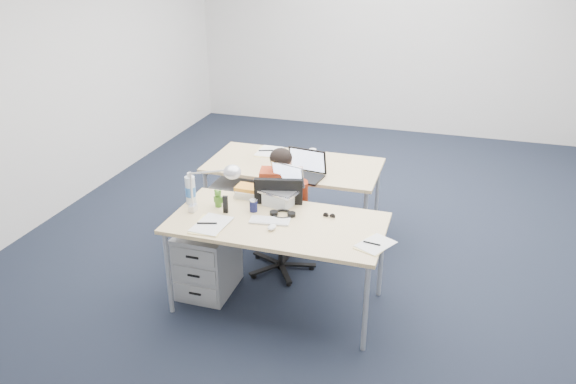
% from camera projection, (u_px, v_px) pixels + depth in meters
% --- Properties ---
extents(floor, '(7.00, 7.00, 0.00)m').
position_uv_depth(floor, '(344.00, 237.00, 5.46)').
color(floor, black).
rests_on(floor, ground).
extents(room, '(6.02, 7.02, 2.80)m').
position_uv_depth(room, '(352.00, 59.00, 4.75)').
color(room, beige).
rests_on(room, ground).
extents(desk_near, '(1.60, 0.80, 0.73)m').
position_uv_depth(desk_near, '(277.00, 227.00, 4.19)').
color(desk_near, tan).
rests_on(desk_near, ground).
extents(desk_far, '(1.60, 0.80, 0.73)m').
position_uv_depth(desk_far, '(294.00, 168.00, 5.26)').
color(desk_far, tan).
rests_on(desk_far, ground).
extents(office_chair, '(0.72, 0.72, 0.94)m').
position_uv_depth(office_chair, '(280.00, 244.00, 4.80)').
color(office_chair, black).
rests_on(office_chair, ground).
extents(seated_person, '(0.42, 0.65, 1.11)m').
position_uv_depth(seated_person, '(283.00, 205.00, 4.83)').
color(seated_person, '#9F3316').
rests_on(seated_person, ground).
extents(drawer_pedestal_near, '(0.40, 0.50, 0.55)m').
position_uv_depth(drawer_pedestal_near, '(208.00, 260.00, 4.54)').
color(drawer_pedestal_near, '#97999C').
rests_on(drawer_pedestal_near, ground).
extents(drawer_pedestal_far, '(0.40, 0.50, 0.55)m').
position_uv_depth(drawer_pedestal_far, '(239.00, 206.00, 5.45)').
color(drawer_pedestal_far, '#97999C').
rests_on(drawer_pedestal_far, ground).
extents(silver_laptop, '(0.33, 0.29, 0.30)m').
position_uv_depth(silver_laptop, '(280.00, 187.00, 4.38)').
color(silver_laptop, silver).
rests_on(silver_laptop, desk_near).
extents(wireless_keyboard, '(0.31, 0.16, 0.01)m').
position_uv_depth(wireless_keyboard, '(270.00, 221.00, 4.17)').
color(wireless_keyboard, white).
rests_on(wireless_keyboard, desk_near).
extents(computer_mouse, '(0.06, 0.09, 0.03)m').
position_uv_depth(computer_mouse, '(272.00, 227.00, 4.05)').
color(computer_mouse, white).
rests_on(computer_mouse, desk_near).
extents(headphones, '(0.22, 0.18, 0.03)m').
position_uv_depth(headphones, '(283.00, 214.00, 4.25)').
color(headphones, black).
rests_on(headphones, desk_near).
extents(can_koozie, '(0.08, 0.08, 0.10)m').
position_uv_depth(can_koozie, '(253.00, 205.00, 4.31)').
color(can_koozie, '#151943').
rests_on(can_koozie, desk_near).
extents(water_bottle, '(0.10, 0.10, 0.26)m').
position_uv_depth(water_bottle, '(190.00, 188.00, 4.41)').
color(water_bottle, silver).
rests_on(water_bottle, desk_near).
extents(bear_figurine, '(0.09, 0.08, 0.14)m').
position_uv_depth(bear_figurine, '(218.00, 198.00, 4.38)').
color(bear_figurine, '#2E6E1D').
rests_on(bear_figurine, desk_near).
extents(book_stack, '(0.21, 0.16, 0.09)m').
position_uv_depth(book_stack, '(248.00, 191.00, 4.56)').
color(book_stack, silver).
rests_on(book_stack, desk_near).
extents(cordless_phone, '(0.04, 0.03, 0.14)m').
position_uv_depth(cordless_phone, '(225.00, 204.00, 4.28)').
color(cordless_phone, black).
rests_on(cordless_phone, desk_near).
extents(papers_left, '(0.22, 0.32, 0.01)m').
position_uv_depth(papers_left, '(210.00, 225.00, 4.11)').
color(papers_left, '#FFEA93').
rests_on(papers_left, desk_near).
extents(papers_right, '(0.28, 0.31, 0.01)m').
position_uv_depth(papers_right, '(374.00, 245.00, 3.85)').
color(papers_right, '#FFEA93').
rests_on(papers_right, desk_near).
extents(sunglasses, '(0.10, 0.05, 0.02)m').
position_uv_depth(sunglasses, '(329.00, 216.00, 4.23)').
color(sunglasses, black).
rests_on(sunglasses, desk_near).
extents(desk_lamp, '(0.41, 0.22, 0.44)m').
position_uv_depth(desk_lamp, '(207.00, 187.00, 4.21)').
color(desk_lamp, silver).
rests_on(desk_lamp, desk_near).
extents(dark_laptop, '(0.39, 0.39, 0.25)m').
position_uv_depth(dark_laptop, '(302.00, 164.00, 4.87)').
color(dark_laptop, black).
rests_on(dark_laptop, desk_far).
extents(far_cup, '(0.09, 0.09, 0.10)m').
position_uv_depth(far_cup, '(313.00, 154.00, 5.33)').
color(far_cup, white).
rests_on(far_cup, desk_far).
extents(far_papers, '(0.23, 0.31, 0.01)m').
position_uv_depth(far_papers, '(268.00, 152.00, 5.52)').
color(far_papers, white).
rests_on(far_papers, desk_far).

